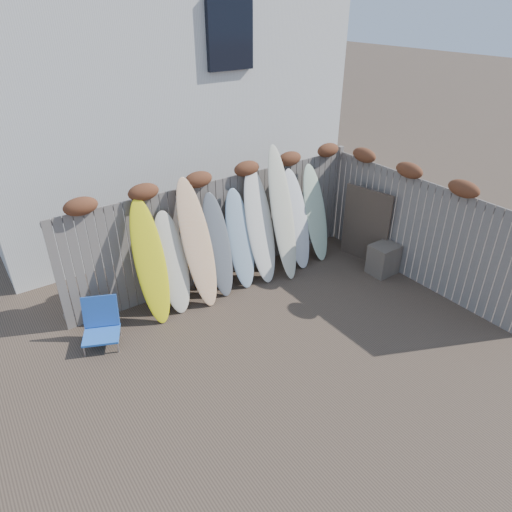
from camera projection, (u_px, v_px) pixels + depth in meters
ground at (298, 340)px, 7.38m from camera, size 80.00×80.00×0.00m
back_fence at (222, 221)px, 8.53m from camera, size 6.05×0.28×2.24m
right_fence at (417, 224)px, 8.48m from camera, size 0.28×4.40×2.24m
house at (144, 76)px, 10.67m from camera, size 8.50×5.50×6.33m
beach_chair at (101, 323)px, 7.21m from camera, size 0.74×0.76×0.73m
wooden_crate at (383, 259)px, 9.03m from camera, size 0.53×0.44×0.61m
lattice_panel at (366, 225)px, 9.29m from camera, size 0.26×1.02×1.55m
surfboard_0 at (150, 263)px, 7.48m from camera, size 0.57×0.78×2.07m
surfboard_1 at (172, 263)px, 7.77m from camera, size 0.58×0.67×1.76m
surfboard_2 at (197, 244)px, 7.87m from camera, size 0.59×0.82×2.24m
surfboard_3 at (218, 246)px, 8.20m from camera, size 0.53×0.70×1.87m
surfboard_4 at (240, 239)px, 8.45m from camera, size 0.56×0.71×1.84m
surfboard_5 at (260, 227)px, 8.57m from camera, size 0.59×0.78×2.14m
surfboard_6 at (282, 214)px, 8.63m from camera, size 0.53×0.90×2.49m
surfboard_7 at (296, 220)px, 9.04m from camera, size 0.56×0.71×1.96m
surfboard_8 at (316, 213)px, 9.31m from camera, size 0.53×0.70×1.95m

